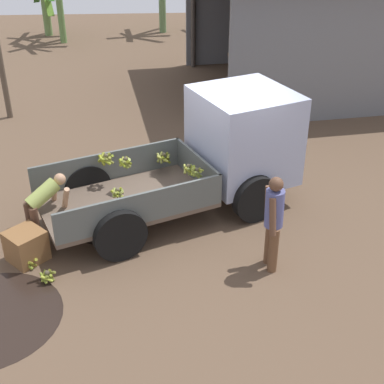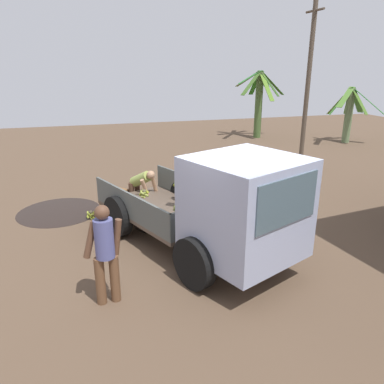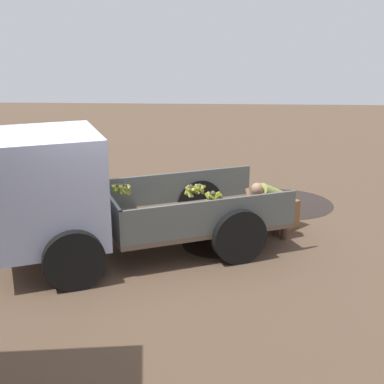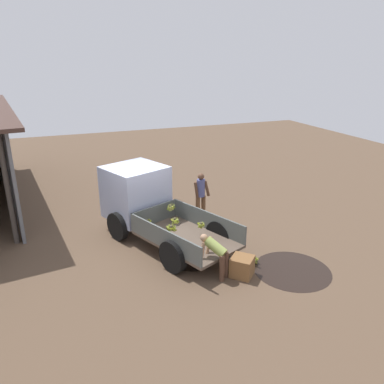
{
  "view_description": "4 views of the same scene",
  "coord_description": "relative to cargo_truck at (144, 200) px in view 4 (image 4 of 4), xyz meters",
  "views": [
    {
      "loc": [
        -1.02,
        -9.05,
        5.3
      ],
      "look_at": [
        -0.53,
        -1.35,
        0.91
      ],
      "focal_mm": 50.0,
      "sensor_mm": 36.0,
      "label": 1
    },
    {
      "loc": [
        5.85,
        -2.39,
        3.55
      ],
      "look_at": [
        -1.01,
        -0.41,
        1.1
      ],
      "focal_mm": 35.0,
      "sensor_mm": 36.0,
      "label": 2
    },
    {
      "loc": [
        -2.06,
        7.68,
        3.65
      ],
      "look_at": [
        -1.68,
        -0.31,
        1.13
      ],
      "focal_mm": 50.0,
      "sensor_mm": 36.0,
      "label": 3
    },
    {
      "loc": [
        -10.68,
        2.41,
        5.37
      ],
      "look_at": [
        -0.89,
        -1.33,
        1.58
      ],
      "focal_mm": 35.0,
      "sensor_mm": 36.0,
      "label": 4
    }
  ],
  "objects": [
    {
      "name": "mud_patch_1",
      "position": [
        -2.23,
        -0.81,
        -1.12
      ],
      "size": [
        1.19,
        1.19,
        0.01
      ],
      "primitive_type": "cylinder",
      "color": "black",
      "rests_on": "ground"
    },
    {
      "name": "wooden_crate_0",
      "position": [
        -3.4,
        -1.73,
        -0.86
      ],
      "size": [
        0.77,
        0.77,
        0.53
      ],
      "primitive_type": "cube",
      "rotation": [
        0.0,
        0.0,
        3.92
      ],
      "color": "brown",
      "rests_on": "ground"
    },
    {
      "name": "person_worker_loading",
      "position": [
        -3.19,
        -1.07,
        -0.44
      ],
      "size": [
        0.84,
        0.77,
        1.11
      ],
      "rotation": [
        0.0,
        0.0,
        0.64
      ],
      "color": "#4C3224",
      "rests_on": "ground"
    },
    {
      "name": "person_foreground_visitor",
      "position": [
        0.51,
        -2.16,
        -0.23
      ],
      "size": [
        0.32,
        0.62,
        1.62
      ],
      "rotation": [
        0.0,
        0.0,
        3.22
      ],
      "color": "brown",
      "rests_on": "ground"
    },
    {
      "name": "mud_patch_0",
      "position": [
        -3.67,
        -3.1,
        -1.12
      ],
      "size": [
        2.05,
        2.05,
        0.01
      ],
      "primitive_type": "cylinder",
      "color": "black",
      "rests_on": "ground"
    },
    {
      "name": "ground",
      "position": [
        -0.15,
        0.09,
        -1.12
      ],
      "size": [
        36.0,
        36.0,
        0.0
      ],
      "primitive_type": "plane",
      "color": "brown"
    },
    {
      "name": "banana_bunch_on_ground_0",
      "position": [
        -3.33,
        -1.95,
        -1.01
      ],
      "size": [
        0.27,
        0.26,
        0.2
      ],
      "color": "brown",
      "rests_on": "ground"
    },
    {
      "name": "banana_bunch_on_ground_1",
      "position": [
        -2.98,
        -2.33,
        -1.01
      ],
      "size": [
        0.26,
        0.27,
        0.21
      ],
      "color": "#49422F",
      "rests_on": "ground"
    },
    {
      "name": "cargo_truck",
      "position": [
        0.0,
        0.0,
        0.0
      ],
      "size": [
        4.97,
        3.41,
        2.13
      ],
      "rotation": [
        0.0,
        0.0,
        0.4
      ],
      "color": "brown",
      "rests_on": "ground"
    }
  ]
}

